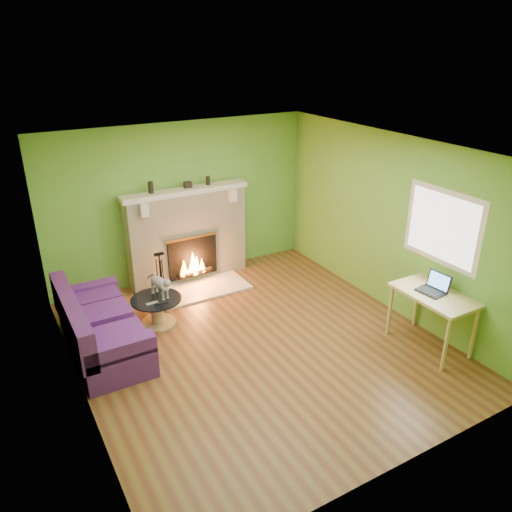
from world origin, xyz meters
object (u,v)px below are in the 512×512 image
at_px(coffee_table, 157,309).
at_px(desk, 434,300).
at_px(sofa, 99,329).
at_px(cat, 159,285).

bearing_deg(coffee_table, desk, -38.42).
distance_m(sofa, coffee_table, 0.92).
height_order(coffee_table, cat, cat).
distance_m(desk, cat, 3.71).
xyz_separation_m(sofa, cat, (0.96, 0.31, 0.26)).
bearing_deg(desk, cat, 140.21).
xyz_separation_m(coffee_table, desk, (2.93, -2.33, 0.46)).
relative_size(coffee_table, cat, 1.29).
xyz_separation_m(desk, cat, (-2.85, 2.38, -0.11)).
bearing_deg(sofa, coffee_table, 16.73).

